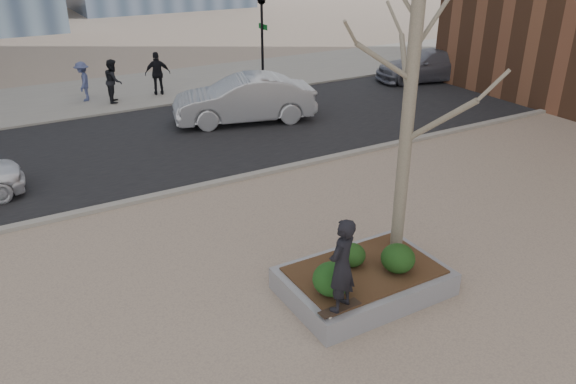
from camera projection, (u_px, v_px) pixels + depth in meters
ground at (319, 307)px, 10.25m from camera, size 120.00×120.00×0.00m
street at (151, 144)px, 18.10m from camera, size 60.00×8.00×0.02m
far_sidewalk at (100, 94)px, 23.60m from camera, size 60.00×6.00×0.02m
planter at (364, 281)px, 10.61m from camera, size 3.00×2.00×0.45m
planter_mulch at (364, 270)px, 10.50m from camera, size 2.70×1.70×0.04m
sycamore_tree at (411, 86)px, 9.79m from camera, size 2.80×2.80×6.60m
shrub_left at (332, 279)px, 9.68m from camera, size 0.69×0.69×0.59m
shrub_middle at (352, 255)px, 10.54m from camera, size 0.52×0.52×0.44m
shrub_right at (398, 258)px, 10.34m from camera, size 0.63×0.63×0.54m
skateboard at (340, 309)px, 9.39m from camera, size 0.79×0.24×0.08m
skateboarder at (342, 265)px, 9.02m from camera, size 0.71×0.61×1.65m
car_silver at (244, 99)px, 19.88m from camera, size 5.24×2.95×1.63m
car_third at (428, 65)px, 25.51m from camera, size 5.17×3.28×1.39m
pedestrian_a at (114, 81)px, 22.19m from camera, size 0.86×0.98×1.69m
pedestrian_b at (83, 81)px, 22.36m from camera, size 0.86×1.14×1.56m
pedestrian_c at (158, 73)px, 23.19m from camera, size 1.10×0.66×1.76m
traffic_light_far at (262, 35)px, 23.71m from camera, size 0.60×2.48×4.50m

